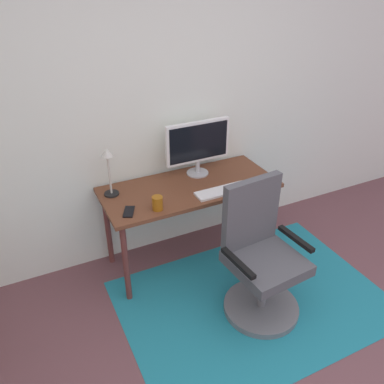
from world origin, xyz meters
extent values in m
cube|color=white|center=(0.00, 2.20, 1.30)|extent=(6.00, 0.10, 2.60)
cube|color=teal|center=(0.25, 1.16, 0.00)|extent=(1.94, 1.36, 0.01)
cube|color=brown|center=(0.04, 1.83, 0.69)|extent=(1.37, 0.60, 0.03)
cylinder|color=brown|center=(-0.59, 1.59, 0.34)|extent=(0.04, 0.04, 0.68)
cylinder|color=brown|center=(0.66, 1.59, 0.34)|extent=(0.04, 0.04, 0.68)
cylinder|color=brown|center=(-0.59, 2.07, 0.34)|extent=(0.04, 0.04, 0.68)
cylinder|color=brown|center=(0.66, 2.07, 0.34)|extent=(0.04, 0.04, 0.68)
cylinder|color=#B2B2B7|center=(0.19, 1.99, 0.72)|extent=(0.18, 0.18, 0.01)
cylinder|color=#B2B2B7|center=(0.19, 1.99, 0.77)|extent=(0.04, 0.04, 0.11)
cube|color=white|center=(0.19, 1.99, 0.99)|extent=(0.54, 0.04, 0.33)
cube|color=black|center=(0.19, 1.97, 0.99)|extent=(0.50, 0.00, 0.29)
cube|color=white|center=(0.22, 1.64, 0.72)|extent=(0.43, 0.13, 0.02)
ellipsoid|color=black|center=(0.55, 1.63, 0.73)|extent=(0.06, 0.10, 0.03)
cylinder|color=#975611|center=(-0.31, 1.63, 0.76)|extent=(0.08, 0.08, 0.10)
cube|color=black|center=(-0.50, 1.68, 0.71)|extent=(0.12, 0.16, 0.01)
cylinder|color=black|center=(-0.54, 1.97, 0.72)|extent=(0.11, 0.11, 0.01)
cylinder|color=beige|center=(-0.54, 1.97, 0.87)|extent=(0.02, 0.02, 0.30)
cone|color=beige|center=(-0.54, 1.97, 1.06)|extent=(0.09, 0.09, 0.06)
cylinder|color=slate|center=(0.25, 1.06, 0.03)|extent=(0.55, 0.55, 0.05)
cylinder|color=slate|center=(0.25, 1.06, 0.23)|extent=(0.06, 0.06, 0.36)
cube|color=#4C4C51|center=(0.25, 1.06, 0.45)|extent=(0.50, 0.50, 0.08)
cube|color=#4C4C51|center=(0.23, 1.26, 0.74)|extent=(0.45, 0.10, 0.51)
cube|color=black|center=(0.00, 1.03, 0.56)|extent=(0.07, 0.33, 0.03)
cube|color=black|center=(0.50, 1.08, 0.56)|extent=(0.07, 0.33, 0.03)
camera|label=1|loc=(-1.12, -0.59, 2.22)|focal=36.92mm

